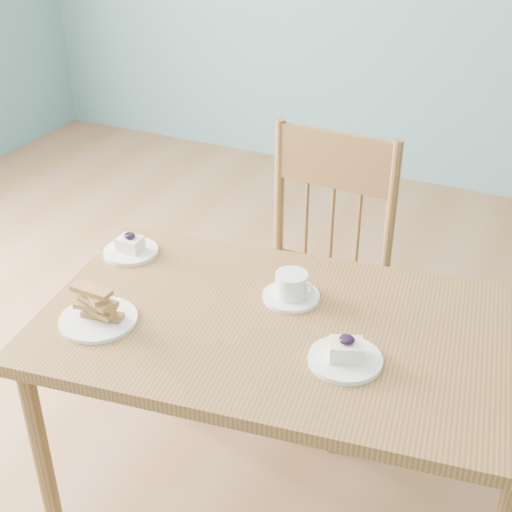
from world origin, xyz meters
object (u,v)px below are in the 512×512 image
Objects in this scene: cheesecake_plate_far at (131,248)px; dining_table at (284,345)px; cheesecake_plate_near at (345,355)px; coffee_cup at (292,288)px; dining_chair at (313,278)px; biscotti_plate at (97,310)px.

dining_table is at bearing -13.74° from cheesecake_plate_far.
cheesecake_plate_near reaches higher than cheesecake_plate_far.
cheesecake_plate_far is at bearing -175.47° from coffee_cup.
cheesecake_plate_near is 1.15× the size of coffee_cup.
dining_table is 1.40× the size of dining_chair.
biscotti_plate is at bearing -112.07° from dining_chair.
cheesecake_plate_far is at bearing 164.01° from cheesecake_plate_near.
dining_chair reaches higher than cheesecake_plate_near.
cheesecake_plate_near is (0.19, -0.08, 0.09)m from dining_table.
cheesecake_plate_far is (-0.45, -0.38, 0.20)m from dining_chair.
cheesecake_plate_far reaches higher than dining_table.
biscotti_plate is at bearing -164.29° from dining_table.
dining_table is at bearing 157.73° from cheesecake_plate_near.
dining_chair is 5.41× the size of cheesecake_plate_near.
dining_chair reaches higher than dining_table.
cheesecake_plate_far is (-0.56, 0.14, 0.09)m from dining_table.
coffee_cup is 0.77× the size of biscotti_plate.
dining_table is at bearing -74.94° from dining_chair.
cheesecake_plate_near is 0.89× the size of biscotti_plate.
cheesecake_plate_near is 0.30m from coffee_cup.
cheesecake_plate_far is 0.81× the size of biscotti_plate.
coffee_cup reaches higher than dining_table.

